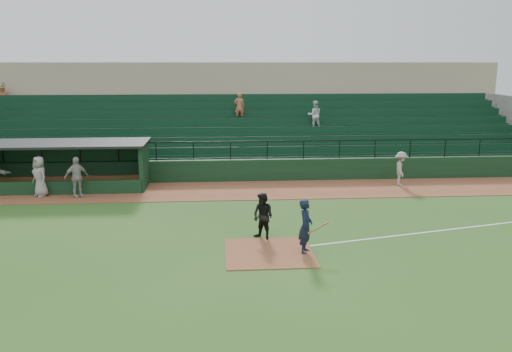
{
  "coord_description": "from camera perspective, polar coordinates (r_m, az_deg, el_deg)",
  "views": [
    {
      "loc": [
        -1.7,
        -17.87,
        6.37
      ],
      "look_at": [
        0.0,
        5.0,
        1.4
      ],
      "focal_mm": 36.75,
      "sensor_mm": 36.0,
      "label": 1
    }
  ],
  "objects": [
    {
      "name": "foul_line",
      "position": [
        22.32,
        21.81,
        -5.24
      ],
      "size": [
        17.49,
        4.44,
        0.01
      ],
      "primitive_type": "cube",
      "rotation": [
        0.0,
        0.0,
        0.24
      ],
      "color": "white",
      "rests_on": "ground"
    },
    {
      "name": "runner",
      "position": [
        28.53,
        15.5,
        0.77
      ],
      "size": [
        0.92,
        1.28,
        1.79
      ],
      "primitive_type": "imported",
      "rotation": [
        0.0,
        0.0,
        1.33
      ],
      "color": "#99948F",
      "rests_on": "warning_track"
    },
    {
      "name": "umpire",
      "position": [
        19.21,
        0.77,
        -4.41
      ],
      "size": [
        1.06,
        1.06,
        1.74
      ],
      "primitive_type": "imported",
      "rotation": [
        0.0,
        0.0,
        -0.75
      ],
      "color": "black",
      "rests_on": "ground"
    },
    {
      "name": "stadium_structure",
      "position": [
        34.61,
        -1.41,
        5.47
      ],
      "size": [
        38.0,
        13.08,
        6.4
      ],
      "color": "black",
      "rests_on": "ground"
    },
    {
      "name": "warning_track",
      "position": [
        26.7,
        -0.48,
        -1.55
      ],
      "size": [
        40.0,
        4.0,
        0.03
      ],
      "primitive_type": "cube",
      "color": "brown",
      "rests_on": "ground"
    },
    {
      "name": "batter_at_plate",
      "position": [
        17.9,
        5.42,
        -5.48
      ],
      "size": [
        1.12,
        0.79,
        1.89
      ],
      "color": "black",
      "rests_on": "ground"
    },
    {
      "name": "ground",
      "position": [
        19.05,
        1.12,
        -7.31
      ],
      "size": [
        90.0,
        90.0,
        0.0
      ],
      "primitive_type": "plane",
      "color": "#2A511A",
      "rests_on": "ground"
    },
    {
      "name": "home_plate_dirt",
      "position": [
        18.11,
        1.42,
        -8.32
      ],
      "size": [
        3.0,
        3.0,
        0.03
      ],
      "primitive_type": "cube",
      "color": "brown",
      "rests_on": "ground"
    },
    {
      "name": "dugout_player_b",
      "position": [
        27.3,
        -22.47,
        -0.04
      ],
      "size": [
        1.13,
        1.11,
        1.96
      ],
      "primitive_type": "imported",
      "rotation": [
        0.0,
        0.0,
        -0.74
      ],
      "color": "gray",
      "rests_on": "warning_track"
    },
    {
      "name": "dugout",
      "position": [
        29.03,
        -20.28,
        1.47
      ],
      "size": [
        8.9,
        3.2,
        2.42
      ],
      "color": "black",
      "rests_on": "ground"
    },
    {
      "name": "dugout_player_a",
      "position": [
        26.48,
        -18.96,
        -0.12
      ],
      "size": [
        1.22,
        1.05,
        1.96
      ],
      "primitive_type": "imported",
      "rotation": [
        0.0,
        0.0,
        0.6
      ],
      "color": "#A7A29D",
      "rests_on": "warning_track"
    }
  ]
}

